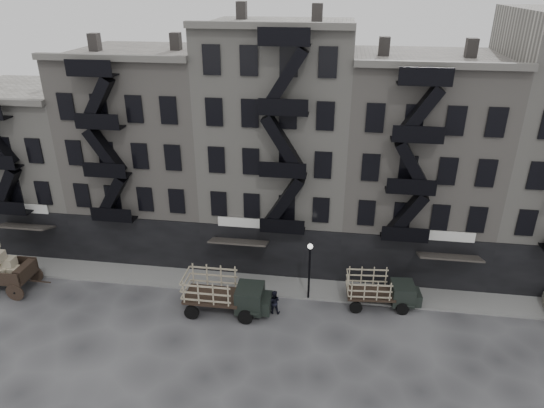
# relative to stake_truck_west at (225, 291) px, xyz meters

# --- Properties ---
(ground) EXTENTS (140.00, 140.00, 0.00)m
(ground) POSITION_rel_stake_truck_west_xyz_m (2.23, -0.55, -1.59)
(ground) COLOR #38383A
(ground) RESTS_ON ground
(sidewalk) EXTENTS (55.00, 2.50, 0.15)m
(sidewalk) POSITION_rel_stake_truck_west_xyz_m (2.23, 3.20, -1.51)
(sidewalk) COLOR slate
(sidewalk) RESTS_ON ground
(building_west) EXTENTS (10.00, 11.35, 13.20)m
(building_west) POSITION_rel_stake_truck_west_xyz_m (-17.77, 9.28, 4.42)
(building_west) COLOR #9B988F
(building_west) RESTS_ON ground
(building_midwest) EXTENTS (10.00, 11.35, 16.20)m
(building_midwest) POSITION_rel_stake_truck_west_xyz_m (-7.77, 9.28, 5.92)
(building_midwest) COLOR gray
(building_midwest) RESTS_ON ground
(building_center) EXTENTS (10.00, 11.35, 18.20)m
(building_center) POSITION_rel_stake_truck_west_xyz_m (2.23, 9.27, 6.92)
(building_center) COLOR #9B988F
(building_center) RESTS_ON ground
(building_mideast) EXTENTS (10.00, 11.35, 16.20)m
(building_mideast) POSITION_rel_stake_truck_west_xyz_m (12.23, 9.28, 5.92)
(building_mideast) COLOR gray
(building_mideast) RESTS_ON ground
(lamp_post) EXTENTS (0.36, 0.36, 4.28)m
(lamp_post) POSITION_rel_stake_truck_west_xyz_m (5.23, 2.05, 1.20)
(lamp_post) COLOR black
(lamp_post) RESTS_ON ground
(stake_truck_west) EXTENTS (5.56, 2.34, 2.78)m
(stake_truck_west) POSITION_rel_stake_truck_west_xyz_m (0.00, 0.00, 0.00)
(stake_truck_west) COLOR black
(stake_truck_west) RESTS_ON ground
(stake_truck_east) EXTENTS (4.88, 2.30, 2.38)m
(stake_truck_east) POSITION_rel_stake_truck_west_xyz_m (9.95, 2.06, -0.23)
(stake_truck_east) COLOR black
(stake_truck_east) RESTS_ON ground
(pedestrian_mid) EXTENTS (0.83, 0.66, 1.66)m
(pedestrian_mid) POSITION_rel_stake_truck_west_xyz_m (3.13, 0.30, -0.76)
(pedestrian_mid) COLOR black
(pedestrian_mid) RESTS_ON ground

